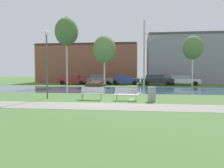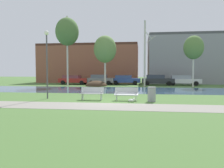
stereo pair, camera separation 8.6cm
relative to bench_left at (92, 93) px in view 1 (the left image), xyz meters
The scene contains 20 objects.
ground_plane 9.51m from the bench_left, 82.83° to the left, with size 120.00×120.00×0.00m, color #476B33.
paved_path_strip 3.01m from the bench_left, 66.53° to the right, with size 60.00×2.55×0.01m, color gray.
river_band 8.82m from the bench_left, 82.26° to the left, with size 80.00×8.50×0.01m, color #33516B.
soil_mound 15.01m from the bench_left, 100.54° to the left, with size 2.95×2.86×1.50m, color #423021.
bench_left is the anchor object (origin of this frame).
bench_right 2.37m from the bench_left, ahead, with size 1.60×0.56×0.87m.
trash_bin 4.06m from the bench_left, ahead, with size 0.55×0.55×0.95m.
seagull 2.90m from the bench_left, 16.88° to the right, with size 0.47×0.17×0.27m.
streetlamp 4.38m from the bench_left, behind, with size 0.32×0.32×4.87m.
birch_far_left 16.95m from the bench_left, 115.04° to the left, with size 3.11×3.11×9.41m.
birch_left 15.95m from the bench_left, 95.97° to the left, with size 3.10×3.10×6.91m.
birch_center_left 15.35m from the bench_left, 75.07° to the left, with size 1.51×2.24×8.59m.
birch_center 17.69m from the bench_left, 54.93° to the left, with size 2.46×2.46×6.46m.
parked_van_nearest_red 19.59m from the bench_left, 111.13° to the left, with size 4.57×2.17×1.39m.
parked_sedan_second_grey 18.54m from the bench_left, 98.67° to the left, with size 4.07×2.18×1.52m.
parked_hatch_third_blue 18.81m from the bench_left, 87.07° to the left, with size 4.42×2.03×1.42m.
parked_wagon_fourth_dark 18.70m from the bench_left, 72.33° to the left, with size 4.63×2.05×1.52m.
parked_suv_fifth_white 20.27m from the bench_left, 62.71° to the left, with size 4.80×2.21×1.46m.
building_brick_low 27.31m from the bench_left, 103.14° to the left, with size 17.75×9.24×6.89m.
building_grey_warehouse 27.89m from the bench_left, 64.95° to the left, with size 14.25×9.21×8.12m.
Camera 1 is at (2.09, -14.24, 1.93)m, focal length 35.31 mm.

